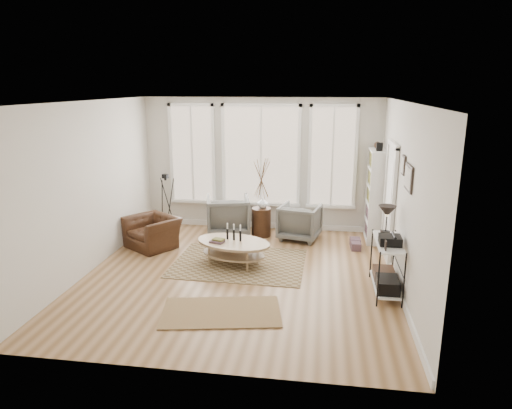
% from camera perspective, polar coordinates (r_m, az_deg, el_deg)
% --- Properties ---
extents(room, '(5.50, 5.54, 2.90)m').
position_cam_1_polar(room, '(7.47, -2.00, 1.36)').
color(room, '#A47D54').
rests_on(room, ground).
extents(bay_window, '(4.14, 0.12, 2.24)m').
position_cam_1_polar(bay_window, '(10.04, 0.62, 5.89)').
color(bay_window, tan).
rests_on(bay_window, ground).
extents(door, '(0.09, 1.06, 2.22)m').
position_cam_1_polar(door, '(8.60, 16.37, 0.49)').
color(door, silver).
rests_on(door, ground).
extents(bookcase, '(0.31, 0.85, 2.06)m').
position_cam_1_polar(bookcase, '(9.66, 14.67, 1.11)').
color(bookcase, white).
rests_on(bookcase, ground).
extents(low_shelf, '(0.38, 1.08, 1.30)m').
position_cam_1_polar(low_shelf, '(7.39, 16.04, -6.80)').
color(low_shelf, white).
rests_on(low_shelf, ground).
extents(wall_art, '(0.04, 0.88, 0.44)m').
position_cam_1_polar(wall_art, '(7.08, 18.37, 3.60)').
color(wall_art, black).
rests_on(wall_art, ground).
extents(rug_main, '(2.39, 1.81, 0.01)m').
position_cam_1_polar(rug_main, '(8.38, -2.11, -7.31)').
color(rug_main, brown).
rests_on(rug_main, ground).
extents(rug_runner, '(1.82, 1.22, 0.01)m').
position_cam_1_polar(rug_runner, '(6.70, -4.37, -13.23)').
color(rug_runner, brown).
rests_on(rug_runner, ground).
extents(coffee_table, '(1.57, 1.23, 0.63)m').
position_cam_1_polar(coffee_table, '(8.24, -2.90, -5.23)').
color(coffee_table, tan).
rests_on(coffee_table, ground).
extents(armchair_left, '(1.09, 1.11, 0.84)m').
position_cam_1_polar(armchair_left, '(9.88, -3.52, -1.35)').
color(armchair_left, '#62635E').
rests_on(armchair_left, ground).
extents(armchair_right, '(0.96, 0.98, 0.74)m').
position_cam_1_polar(armchair_right, '(9.60, 5.50, -2.16)').
color(armchair_right, '#62635E').
rests_on(armchair_right, ground).
extents(side_table, '(0.41, 0.41, 1.72)m').
position_cam_1_polar(side_table, '(9.63, 0.68, 0.76)').
color(side_table, '#381F12').
rests_on(side_table, ground).
extents(vase, '(0.26, 0.26, 0.23)m').
position_cam_1_polar(vase, '(9.67, 0.83, 0.23)').
color(vase, silver).
rests_on(vase, side_table).
extents(accent_chair, '(1.25, 1.22, 0.62)m').
position_cam_1_polar(accent_chair, '(9.33, -12.80, -3.39)').
color(accent_chair, '#381F12').
rests_on(accent_chair, ground).
extents(tripod_camera, '(0.45, 0.45, 1.28)m').
position_cam_1_polar(tripod_camera, '(10.23, -11.10, -0.06)').
color(tripod_camera, black).
rests_on(tripod_camera, ground).
extents(book_stack_near, '(0.21, 0.26, 0.16)m').
position_cam_1_polar(book_stack_near, '(9.43, 12.28, -4.62)').
color(book_stack_near, brown).
rests_on(book_stack_near, ground).
extents(book_stack_far, '(0.20, 0.25, 0.15)m').
position_cam_1_polar(book_stack_far, '(9.23, 12.36, -5.09)').
color(book_stack_far, brown).
rests_on(book_stack_far, ground).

